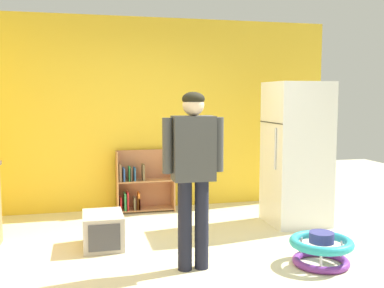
% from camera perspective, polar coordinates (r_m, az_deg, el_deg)
% --- Properties ---
extents(ground_plane, '(12.00, 12.00, 0.00)m').
position_cam_1_polar(ground_plane, '(4.49, 0.21, -14.87)').
color(ground_plane, beige).
rests_on(ground_plane, ground).
extents(back_wall, '(5.20, 0.06, 2.70)m').
position_cam_1_polar(back_wall, '(6.49, -4.76, 3.79)').
color(back_wall, yellow).
rests_on(back_wall, ground).
extents(refrigerator, '(0.73, 0.68, 1.78)m').
position_cam_1_polar(refrigerator, '(5.81, 13.03, -1.17)').
color(refrigerator, white).
rests_on(refrigerator, ground).
extents(bookshelf, '(0.80, 0.28, 0.85)m').
position_cam_1_polar(bookshelf, '(6.39, -6.42, -5.11)').
color(bookshelf, '#B87C4D').
rests_on(bookshelf, ground).
extents(standing_person, '(0.57, 0.22, 1.64)m').
position_cam_1_polar(standing_person, '(4.12, 0.17, -2.60)').
color(standing_person, black).
rests_on(standing_person, ground).
extents(baby_walker, '(0.60, 0.60, 0.32)m').
position_cam_1_polar(baby_walker, '(4.58, 15.98, -12.59)').
color(baby_walker, purple).
rests_on(baby_walker, ground).
extents(pet_carrier, '(0.42, 0.55, 0.36)m').
position_cam_1_polar(pet_carrier, '(5.00, -11.15, -10.61)').
color(pet_carrier, '#BDB5A8').
rests_on(pet_carrier, ground).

